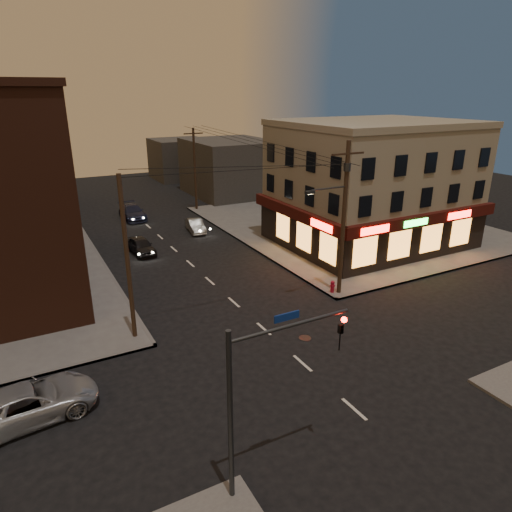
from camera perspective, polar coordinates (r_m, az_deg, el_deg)
ground at (r=23.75m, az=5.83°, el=-13.20°), size 120.00×120.00×0.00m
sidewalk_ne at (r=47.73m, az=11.13°, el=3.95°), size 24.00×28.00×0.15m
pizza_building at (r=41.11m, az=14.26°, el=8.71°), size 15.85×12.85×10.50m
bg_building_ne_a at (r=60.69m, az=-3.21°, el=11.00°), size 10.00×12.00×7.00m
bg_building_ne_b at (r=72.88m, az=-9.47°, el=11.88°), size 8.00×8.00×6.00m
utility_pole_main at (r=29.46m, az=10.78°, el=5.49°), size 4.20×0.44×10.00m
utility_pole_far at (r=52.28m, az=-7.64°, el=10.68°), size 0.26×0.26×9.00m
utility_pole_west at (r=24.70m, az=-15.79°, el=-0.46°), size 0.24×0.24×9.00m
traffic_signal at (r=15.04m, az=0.41°, el=-15.85°), size 4.49×0.32×6.47m
suv_cross at (r=21.98m, az=-26.53°, el=-16.12°), size 5.78×3.18×1.53m
sedan_near at (r=39.48m, az=-14.20°, el=1.26°), size 1.90×4.16×1.38m
sedan_mid at (r=44.71m, az=-7.59°, el=3.80°), size 1.81×3.92×1.25m
sedan_far at (r=50.60m, az=-15.20°, el=5.32°), size 2.16×5.17×1.49m
fire_hydrant at (r=31.11m, az=9.53°, el=-3.70°), size 0.38×0.38×0.84m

